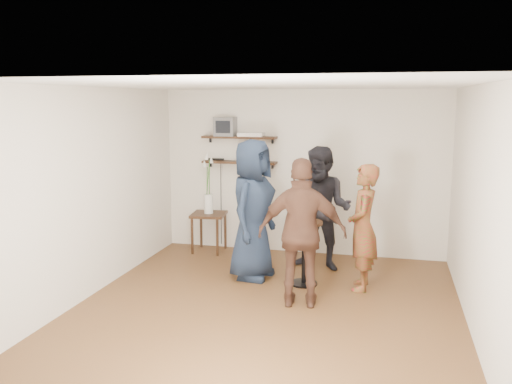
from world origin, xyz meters
TOP-DOWN VIEW (x-y plane):
  - room at (0.00, 0.00)m, footprint 4.58×5.08m
  - shelf_upper at (-1.00, 2.38)m, footprint 1.20×0.25m
  - shelf_lower at (-1.00, 2.38)m, footprint 1.20×0.25m
  - crt_monitor at (-1.23, 2.38)m, footprint 0.32×0.30m
  - dvd_deck at (-0.80, 2.38)m, footprint 0.40×0.24m
  - radio at (-0.93, 2.38)m, footprint 0.22×0.10m
  - power_strip at (-1.43, 2.42)m, footprint 0.30×0.05m
  - side_table at (-1.46, 2.17)m, footprint 0.58×0.58m
  - vase_lilies at (-1.46, 2.17)m, footprint 0.20×0.20m
  - drinks_table at (0.29, 0.95)m, footprint 0.47×0.47m
  - wine_glass_fl at (0.23, 0.90)m, footprint 0.06×0.06m
  - wine_glass_fr at (0.35, 0.90)m, footprint 0.07×0.07m
  - wine_glass_bl at (0.25, 1.01)m, footprint 0.06×0.06m
  - wine_glass_br at (0.32, 0.97)m, footprint 0.07×0.07m
  - person_plaid at (1.04, 0.97)m, footprint 0.41×0.61m
  - person_dark at (0.43, 1.69)m, footprint 0.98×0.82m
  - person_navy at (-0.45, 1.08)m, footprint 0.76×1.03m
  - person_brown at (0.38, 0.20)m, footprint 1.09×0.56m

SIDE VIEW (x-z plane):
  - side_table at x=-1.46m, z-range 0.21..0.85m
  - drinks_table at x=0.29m, z-range 0.12..0.99m
  - person_plaid at x=1.04m, z-range 0.00..1.64m
  - person_brown at x=0.38m, z-range 0.00..1.78m
  - person_dark at x=0.43m, z-range 0.00..1.79m
  - vase_lilies at x=-1.46m, z-range 0.45..1.45m
  - person_navy at x=-0.45m, z-range 0.00..1.92m
  - wine_glass_fl at x=0.23m, z-range 0.90..1.08m
  - wine_glass_bl at x=0.25m, z-range 0.90..1.09m
  - wine_glass_br at x=0.32m, z-range 0.90..1.10m
  - wine_glass_fr at x=0.35m, z-range 0.90..1.11m
  - room at x=0.00m, z-range -0.04..2.64m
  - shelf_lower at x=-1.00m, z-range 1.43..1.47m
  - power_strip at x=-1.43m, z-range 1.47..1.50m
  - radio at x=-0.93m, z-range 1.47..1.57m
  - shelf_upper at x=-1.00m, z-range 1.83..1.87m
  - dvd_deck at x=-0.80m, z-range 1.87..1.93m
  - crt_monitor at x=-1.23m, z-range 1.87..2.17m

